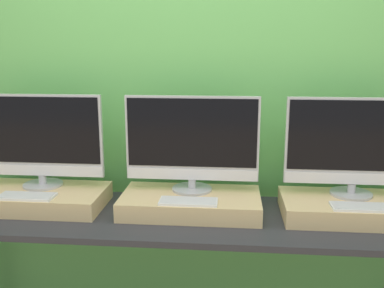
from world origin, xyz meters
TOP-DOWN VIEW (x-y plane):
  - wall_back at (0.00, 0.68)m, footprint 8.00×0.04m
  - workbench at (0.00, 0.31)m, footprint 2.59×0.61m
  - wooden_riser_left at (-0.79, 0.36)m, footprint 0.69×0.36m
  - monitor_left at (-0.79, 0.42)m, footprint 0.67×0.20m
  - keyboard_left at (-0.79, 0.24)m, footprint 0.27×0.11m
  - wooden_riser_center at (0.00, 0.36)m, footprint 0.69×0.36m
  - monitor_center at (0.00, 0.42)m, footprint 0.67×0.20m
  - keyboard_center at (0.00, 0.24)m, footprint 0.27×0.11m
  - wooden_riser_right at (0.79, 0.36)m, footprint 0.69×0.36m
  - monitor_right at (0.79, 0.42)m, footprint 0.67×0.20m
  - keyboard_right at (0.79, 0.24)m, footprint 0.27×0.11m

SIDE VIEW (x-z plane):
  - workbench at x=0.00m, z-range 0.31..1.07m
  - wooden_riser_left at x=-0.79m, z-range 0.76..0.85m
  - wooden_riser_center at x=0.00m, z-range 0.76..0.85m
  - wooden_riser_right at x=0.79m, z-range 0.76..0.85m
  - keyboard_left at x=-0.79m, z-range 0.85..0.87m
  - keyboard_center at x=0.00m, z-range 0.85..0.87m
  - keyboard_right at x=0.79m, z-range 0.85..0.87m
  - monitor_left at x=-0.79m, z-range 0.86..1.35m
  - monitor_center at x=0.00m, z-range 0.86..1.35m
  - monitor_right at x=0.79m, z-range 0.86..1.35m
  - wall_back at x=0.00m, z-range 0.00..2.60m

